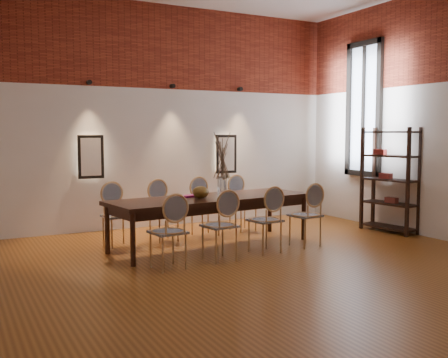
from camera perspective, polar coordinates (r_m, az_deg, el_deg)
name	(u,v)px	position (r m, az deg, el deg)	size (l,w,h in m)	color
floor	(262,270)	(6.68, 4.17, -9.83)	(7.00, 7.00, 0.02)	brown
wall_back	(160,117)	(9.66, -6.99, 6.75)	(7.00, 0.10, 4.00)	silver
brick_band_back	(161,46)	(9.72, -6.92, 14.15)	(7.00, 0.02, 1.50)	maroon
niche_left	(90,157)	(9.19, -14.33, 2.36)	(0.36, 0.06, 0.66)	#FFEAC6
niche_right	(226,154)	(10.11, 0.17, 2.74)	(0.36, 0.06, 0.66)	#FFEAC6
spot_fixture_left	(89,82)	(9.19, -14.46, 10.16)	(0.08, 0.08, 0.10)	black
spot_fixture_mid	(173,86)	(9.65, -5.62, 10.04)	(0.08, 0.08, 0.10)	black
spot_fixture_right	(240,89)	(10.26, 1.75, 9.76)	(0.08, 0.08, 0.10)	black
window_glass	(364,109)	(10.17, 15.03, 7.37)	(0.02, 0.78, 2.38)	silver
window_frame	(364,109)	(10.16, 14.94, 7.38)	(0.08, 0.90, 2.50)	black
window_mullion	(364,109)	(10.16, 14.94, 7.38)	(0.06, 0.06, 2.40)	black
dining_table	(212,222)	(7.89, -1.35, -4.67)	(3.13, 1.00, 0.75)	#32170D
chair_near_a	(168,232)	(6.62, -6.13, -5.74)	(0.44, 0.44, 0.94)	tan
chair_near_b	(219,226)	(7.02, -0.50, -5.09)	(0.44, 0.44, 0.94)	tan
chair_near_c	(265,220)	(7.48, 4.47, -4.48)	(0.44, 0.44, 0.94)	tan
chair_near_d	(305,215)	(7.99, 8.83, -3.91)	(0.44, 0.44, 0.94)	tan
chair_far_a	(117,216)	(8.01, -11.52, -3.93)	(0.44, 0.44, 0.94)	tan
chair_far_b	(164,211)	(8.34, -6.57, -3.51)	(0.44, 0.44, 0.94)	tan
chair_far_c	(205,207)	(8.73, -2.04, -3.09)	(0.44, 0.44, 0.94)	tan
chair_far_d	(243,204)	(9.17, 2.07, -2.70)	(0.44, 0.44, 0.94)	tan
vase	(222,186)	(7.92, -0.22, -0.79)	(0.14, 0.14, 0.30)	silver
dried_branches	(222,157)	(7.89, -0.22, 2.46)	(0.50, 0.50, 0.70)	brown
bowl	(201,192)	(7.66, -2.56, -1.44)	(0.24, 0.24, 0.18)	brown
book	(190,196)	(7.84, -3.72, -1.86)	(0.26, 0.18, 0.03)	#8D1054
shelving_rack	(390,180)	(9.45, 17.61, -0.09)	(0.38, 1.00, 1.80)	black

